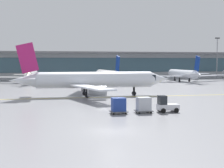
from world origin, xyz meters
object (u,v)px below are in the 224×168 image
at_px(gate_airplane_4, 183,74).
at_px(baggage_tug, 166,105).
at_px(cargo_dolly_trailing, 119,105).
at_px(taxiing_regional_jet, 93,80).
at_px(apron_light_mast_1, 217,56).
at_px(gate_airplane_2, 31,75).
at_px(gate_airplane_3, 108,74).
at_px(cargo_dolly_lead, 144,104).

relative_size(gate_airplane_4, baggage_tug, 9.08).
bearing_deg(cargo_dolly_trailing, taxiing_regional_jet, 90.67).
bearing_deg(cargo_dolly_trailing, apron_light_mast_1, 54.53).
bearing_deg(gate_airplane_2, taxiing_regional_jet, -159.33).
distance_m(gate_airplane_3, taxiing_regional_jet, 39.68).
bearing_deg(gate_airplane_4, gate_airplane_2, 86.20).
bearing_deg(cargo_dolly_lead, gate_airplane_3, 83.84).
height_order(taxiing_regional_jet, cargo_dolly_trailing, taxiing_regional_jet).
xyz_separation_m(gate_airplane_3, cargo_dolly_trailing, (-10.80, -58.82, -1.32)).
bearing_deg(gate_airplane_4, gate_airplane_3, 86.28).
bearing_deg(apron_light_mast_1, cargo_dolly_trailing, -126.71).
bearing_deg(baggage_tug, gate_airplane_2, 107.31).
relative_size(cargo_dolly_trailing, apron_light_mast_1, 0.14).
relative_size(gate_airplane_2, apron_light_mast_1, 1.59).
bearing_deg(cargo_dolly_lead, gate_airplane_4, 62.77).
bearing_deg(taxiing_regional_jet, gate_airplane_4, 48.07).
xyz_separation_m(taxiing_regional_jet, cargo_dolly_lead, (2.95, -20.65, -1.83)).
xyz_separation_m(baggage_tug, apron_light_mast_1, (49.39, 74.51, 7.31)).
relative_size(cargo_dolly_lead, apron_light_mast_1, 0.14).
relative_size(gate_airplane_3, gate_airplane_4, 1.00).
bearing_deg(taxiing_regional_jet, cargo_dolly_trailing, -89.65).
xyz_separation_m(gate_airplane_4, taxiing_regional_jet, (-34.04, -36.69, 0.51)).
distance_m(gate_airplane_4, apron_light_mast_1, 27.87).
relative_size(gate_airplane_2, taxiing_regional_jet, 0.83).
relative_size(gate_airplane_4, taxiing_regional_jet, 0.82).
distance_m(gate_airplane_2, gate_airplane_3, 22.20).
xyz_separation_m(cargo_dolly_trailing, apron_light_mast_1, (55.46, 74.38, 7.15)).
bearing_deg(cargo_dolly_trailing, baggage_tug, -0.00).
distance_m(gate_airplane_4, cargo_dolly_trailing, 66.75).
bearing_deg(gate_airplane_3, gate_airplane_4, -98.98).
distance_m(taxiing_regional_jet, baggage_tug, 21.62).
bearing_deg(cargo_dolly_lead, gate_airplane_2, 104.73).
distance_m(gate_airplane_4, taxiing_regional_jet, 50.05).
bearing_deg(taxiing_regional_jet, cargo_dolly_lead, -80.96).
bearing_deg(gate_airplane_2, baggage_tug, -159.46).
relative_size(gate_airplane_2, baggage_tug, 9.11).
xyz_separation_m(cargo_dolly_lead, cargo_dolly_trailing, (-3.15, 0.07, 0.00)).
height_order(gate_airplane_4, cargo_dolly_lead, gate_airplane_4).
bearing_deg(gate_airplane_3, gate_airplane_2, 80.85).
bearing_deg(gate_airplane_4, cargo_dolly_lead, 151.59).
bearing_deg(cargo_dolly_trailing, gate_airplane_4, 60.37).
distance_m(taxiing_regional_jet, cargo_dolly_lead, 20.94).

